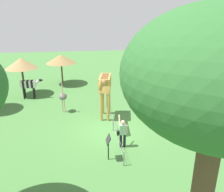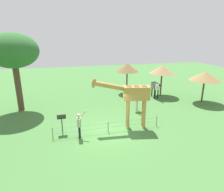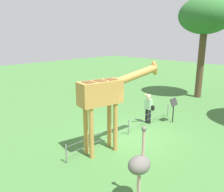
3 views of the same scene
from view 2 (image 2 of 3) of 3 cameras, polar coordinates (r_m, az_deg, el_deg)
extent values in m
plane|color=#427538|center=(13.05, -1.33, -10.25)|extent=(60.00, 60.00, 0.00)
cylinder|color=#BC8942|center=(12.97, 4.83, -5.59)|extent=(0.18, 0.18, 2.01)
cylinder|color=#BC8942|center=(13.37, 4.56, -4.87)|extent=(0.18, 0.18, 2.01)
cylinder|color=#BC8942|center=(13.17, 9.59, -5.41)|extent=(0.18, 0.18, 2.01)
cylinder|color=#BC8942|center=(13.57, 9.17, -4.70)|extent=(0.18, 0.18, 2.01)
cube|color=#BC8942|center=(12.78, 7.29, 0.90)|extent=(1.80, 1.02, 0.90)
cube|color=brown|center=(12.58, 5.13, 2.88)|extent=(0.44, 0.50, 0.02)
cube|color=brown|center=(12.66, 7.37, 2.90)|extent=(0.44, 0.50, 0.02)
cube|color=brown|center=(12.77, 9.57, 2.92)|extent=(0.44, 0.50, 0.02)
cylinder|color=#BC8942|center=(12.44, -0.30, 2.94)|extent=(2.27, 0.75, 0.76)
ellipsoid|color=#BC8942|center=(12.37, -5.39, 3.84)|extent=(0.44, 0.33, 0.68)
cylinder|color=brown|center=(12.27, -5.36, 4.59)|extent=(0.05, 0.05, 0.14)
cylinder|color=brown|center=(12.39, -5.46, 4.71)|extent=(0.05, 0.05, 0.14)
cylinder|color=black|center=(12.32, -9.63, -10.21)|extent=(0.14, 0.14, 0.78)
cylinder|color=black|center=(12.15, -9.60, -10.64)|extent=(0.14, 0.14, 0.78)
cube|color=#93C699|center=(11.94, -9.77, -7.59)|extent=(0.26, 0.38, 0.55)
sphere|color=#D8AD8C|center=(11.78, -9.88, -5.76)|extent=(0.22, 0.22, 0.22)
cylinder|color=#D8AD8C|center=(11.92, -8.56, -5.30)|extent=(0.42, 0.11, 0.47)
cylinder|color=#D8AD8C|center=(11.75, -9.74, -8.06)|extent=(0.08, 0.08, 0.50)
cube|color=black|center=(12.22, -10.00, -7.93)|extent=(0.13, 0.21, 0.24)
cylinder|color=black|center=(19.99, 13.46, 0.60)|extent=(0.12, 0.12, 0.95)
cylinder|color=black|center=(19.86, 12.67, 0.55)|extent=(0.12, 0.12, 0.95)
cylinder|color=black|center=(20.68, 12.53, 1.22)|extent=(0.12, 0.12, 0.95)
cylinder|color=black|center=(20.56, 11.76, 1.17)|extent=(0.12, 0.12, 0.95)
cube|color=silver|center=(20.53, 12.15, 3.36)|extent=(0.45, 0.19, 0.60)
cube|color=black|center=(20.38, 12.35, 3.25)|extent=(0.45, 0.19, 0.60)
cube|color=silver|center=(20.23, 12.54, 3.13)|extent=(0.45, 0.19, 0.60)
cube|color=black|center=(20.07, 12.74, 3.01)|extent=(0.45, 0.19, 0.60)
cube|color=silver|center=(19.92, 12.94, 2.89)|extent=(0.45, 0.19, 0.60)
cube|color=black|center=(19.77, 13.15, 2.77)|extent=(0.45, 0.19, 0.60)
cube|color=silver|center=(19.62, 13.36, 2.65)|extent=(0.45, 0.19, 0.60)
cylinder|color=silver|center=(19.38, 13.68, 2.91)|extent=(0.22, 0.45, 0.47)
ellipsoid|color=black|center=(19.13, 14.03, 3.16)|extent=(0.20, 0.41, 0.22)
cylinder|color=#CC9E93|center=(16.31, 7.24, -2.91)|extent=(0.07, 0.07, 0.90)
cylinder|color=#CC9E93|center=(16.50, 7.55, -2.68)|extent=(0.07, 0.07, 0.90)
ellipsoid|color=#66605B|center=(16.17, 7.49, -0.36)|extent=(0.70, 0.56, 0.49)
cylinder|color=#CC9E93|center=(15.96, 7.07, 1.48)|extent=(0.08, 0.08, 0.80)
sphere|color=#66605B|center=(15.85, 7.13, 3.05)|extent=(0.14, 0.14, 0.14)
cylinder|color=brown|center=(20.17, 25.39, 1.28)|extent=(0.16, 0.16, 2.13)
cone|color=olive|center=(19.86, 25.93, 5.37)|extent=(2.88, 2.88, 0.82)
cylinder|color=brown|center=(21.49, 4.43, 4.11)|extent=(0.16, 0.16, 2.35)
cone|color=brown|center=(21.18, 4.53, 8.43)|extent=(2.57, 2.57, 0.92)
cylinder|color=brown|center=(21.03, 14.37, 3.33)|extent=(0.16, 0.16, 2.36)
cone|color=#997A4C|center=(20.72, 14.70, 7.67)|extent=(2.61, 2.61, 0.87)
cylinder|color=brown|center=(17.75, -26.00, 2.01)|extent=(0.49, 0.49, 3.80)
ellipsoid|color=#2D662D|center=(17.30, -27.35, 11.90)|extent=(3.94, 3.94, 2.76)
cylinder|color=black|center=(12.97, -14.58, -8.67)|extent=(0.06, 0.06, 0.95)
cube|color=#2D2D2D|center=(12.71, -14.80, -6.00)|extent=(0.56, 0.21, 0.38)
cylinder|color=slate|center=(13.89, 13.13, -7.23)|extent=(0.05, 0.05, 0.75)
cylinder|color=slate|center=(12.72, -1.14, -9.12)|extent=(0.05, 0.05, 0.75)
cylinder|color=slate|center=(12.45, -17.25, -10.57)|extent=(0.05, 0.05, 0.75)
cube|color=slate|center=(12.61, -1.15, -8.05)|extent=(7.00, 0.01, 0.01)
cube|color=slate|center=(12.74, -1.14, -9.27)|extent=(7.00, 0.01, 0.01)
camera|label=1|loc=(16.33, -54.72, 13.56)|focal=37.67mm
camera|label=3|loc=(20.52, 16.19, 12.52)|focal=37.15mm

